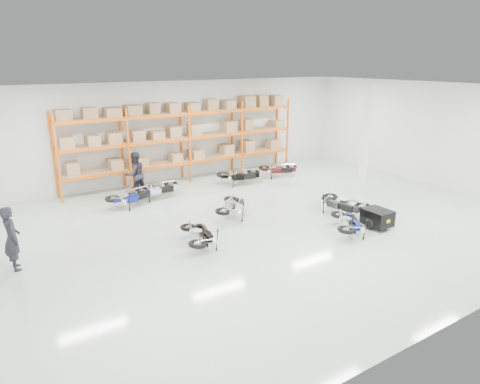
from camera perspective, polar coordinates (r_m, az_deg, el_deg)
room at (r=14.31m, az=3.91°, el=4.48°), size 18.00×18.00×18.00m
pallet_rack at (r=19.77m, az=-7.34°, el=7.95°), size 11.28×0.98×3.62m
structural_column at (r=18.17m, az=16.36°, el=6.55°), size 0.25×0.25×4.50m
moto_blue_centre at (r=14.18m, az=14.28°, el=-3.60°), size 1.56×1.75×1.03m
moto_silver_left at (r=15.25m, az=-0.99°, el=-1.51°), size 1.71×1.74×1.06m
moto_black_far_left at (r=12.86m, az=-5.47°, el=-5.33°), size 1.16×1.73×1.02m
moto_touring_right at (r=15.92m, az=13.50°, el=-1.09°), size 1.09×1.82×1.11m
trailer at (r=14.98m, az=17.83°, el=-3.25°), size 0.80×1.51×0.63m
moto_back_a at (r=16.89m, az=-14.34°, el=-0.13°), size 1.87×1.38×1.09m
moto_back_b at (r=17.61m, az=-11.08°, el=0.83°), size 1.74×0.91×1.11m
moto_back_c at (r=19.27m, az=-0.01°, el=2.62°), size 1.92×1.25×1.14m
moto_back_d at (r=20.59m, az=5.21°, el=3.38°), size 1.81×1.40×1.05m
person_left at (r=12.85m, az=-28.14°, el=-5.47°), size 0.48×0.68×1.77m
person_back at (r=17.91m, az=-13.80°, el=2.29°), size 1.01×0.84×1.87m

